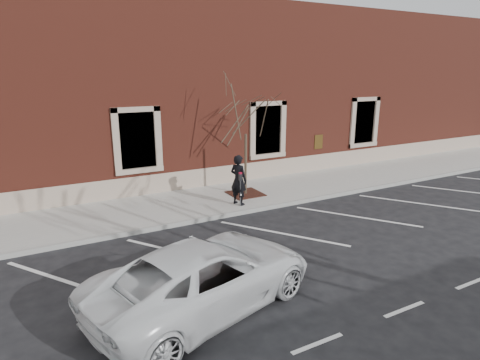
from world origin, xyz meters
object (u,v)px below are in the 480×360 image
parking_meter (240,183)px  sapling (246,117)px  man (239,180)px  white_truck (205,276)px

parking_meter → sapling: (0.89, 1.21, 2.24)m
man → parking_meter: 0.22m
parking_meter → sapling: size_ratio=0.29×
sapling → white_truck: 8.29m
man → white_truck: size_ratio=0.36×
parking_meter → white_truck: 6.39m
parking_meter → sapling: 2.70m
parking_meter → white_truck: size_ratio=0.25×
man → parking_meter: man is taller
man → parking_meter: size_ratio=1.47×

